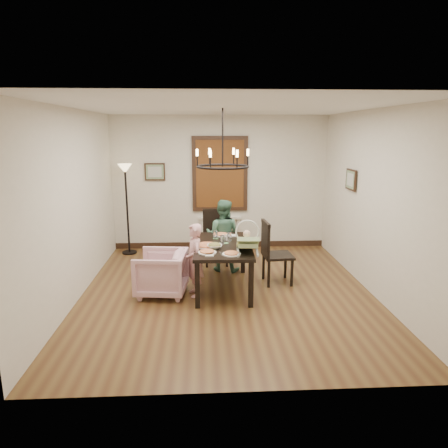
{
  "coord_description": "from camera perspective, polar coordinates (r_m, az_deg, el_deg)",
  "views": [
    {
      "loc": [
        -0.36,
        -5.88,
        2.46
      ],
      "look_at": [
        -0.03,
        0.2,
        1.05
      ],
      "focal_mm": 32.0,
      "sensor_mm": 36.0,
      "label": 1
    }
  ],
  "objects": [
    {
      "name": "window_blinds",
      "position": [
        8.4,
        -0.58,
        7.16
      ],
      "size": [
        1.0,
        0.03,
        1.4
      ],
      "primitive_type": "cube",
      "color": "#5D3512",
      "rests_on": "room_shell"
    },
    {
      "name": "floor_lamp",
      "position": [
        8.33,
        -13.66,
        1.88
      ],
      "size": [
        0.3,
        0.3,
        1.8
      ],
      "primitive_type": null,
      "color": "black",
      "rests_on": "room_shell"
    },
    {
      "name": "picture_right",
      "position": [
        7.3,
        17.68,
        6.06
      ],
      "size": [
        0.03,
        0.42,
        0.36
      ],
      "primitive_type": "cube",
      "rotation": [
        0.0,
        0.0,
        1.57
      ],
      "color": "black",
      "rests_on": "room_shell"
    },
    {
      "name": "chandelier",
      "position": [
        6.06,
        -0.2,
        8.21
      ],
      "size": [
        0.8,
        0.8,
        0.04
      ],
      "primitive_type": "torus",
      "color": "black",
      "rests_on": "room_shell"
    },
    {
      "name": "pizza_platter",
      "position": [
        6.15,
        -2.45,
        -3.09
      ],
      "size": [
        0.35,
        0.35,
        0.04
      ],
      "primitive_type": "cylinder",
      "color": "tan",
      "rests_on": "dining_table"
    },
    {
      "name": "chair_right",
      "position": [
        6.63,
        7.7,
        -3.98
      ],
      "size": [
        0.5,
        0.5,
        1.07
      ],
      "primitive_type": null,
      "rotation": [
        0.0,
        0.0,
        1.64
      ],
      "color": "black",
      "rests_on": "room_shell"
    },
    {
      "name": "drinking_glass",
      "position": [
        6.27,
        -0.27,
        -2.29
      ],
      "size": [
        0.07,
        0.07,
        0.14
      ],
      "primitive_type": "cylinder",
      "color": "silver",
      "rests_on": "dining_table"
    },
    {
      "name": "room_shell",
      "position": [
        6.35,
        0.23,
        3.43
      ],
      "size": [
        4.51,
        5.0,
        2.81
      ],
      "color": "brown",
      "rests_on": "ground"
    },
    {
      "name": "radiator",
      "position": [
        8.64,
        -0.57,
        -1.1
      ],
      "size": [
        0.92,
        0.12,
        0.62
      ],
      "primitive_type": null,
      "color": "silver",
      "rests_on": "room_shell"
    },
    {
      "name": "armchair",
      "position": [
        6.25,
        -8.96,
        -6.91
      ],
      "size": [
        0.84,
        0.82,
        0.69
      ],
      "primitive_type": "imported",
      "rotation": [
        0.0,
        0.0,
        -1.68
      ],
      "color": "beige",
      "rests_on": "room_shell"
    },
    {
      "name": "seated_man",
      "position": [
        7.17,
        -0.17,
        -2.5
      ],
      "size": [
        0.62,
        0.55,
        1.08
      ],
      "primitive_type": "imported",
      "rotation": [
        0.0,
        0.0,
        2.84
      ],
      "color": "#45745A",
      "rests_on": "room_shell"
    },
    {
      "name": "chair_far",
      "position": [
        7.51,
        -1.17,
        -1.92
      ],
      "size": [
        0.49,
        0.49,
        1.04
      ],
      "primitive_type": null,
      "rotation": [
        0.0,
        0.0,
        0.06
      ],
      "color": "black",
      "rests_on": "room_shell"
    },
    {
      "name": "salad_bowl",
      "position": [
        6.06,
        -1.36,
        -3.17
      ],
      "size": [
        0.28,
        0.28,
        0.07
      ],
      "primitive_type": "imported",
      "color": "white",
      "rests_on": "dining_table"
    },
    {
      "name": "baby_bouncer",
      "position": [
        5.82,
        3.39,
        -2.53
      ],
      "size": [
        0.41,
        0.53,
        0.33
      ],
      "primitive_type": null,
      "rotation": [
        0.0,
        0.0,
        -0.07
      ],
      "color": "#B0D08F",
      "rests_on": "dining_table"
    },
    {
      "name": "picture_back",
      "position": [
        8.45,
        -9.84,
        7.36
      ],
      "size": [
        0.42,
        0.03,
        0.36
      ],
      "primitive_type": "cube",
      "color": "black",
      "rests_on": "room_shell"
    },
    {
      "name": "elderly_woman",
      "position": [
        6.11,
        -4.25,
        -6.04
      ],
      "size": [
        0.3,
        0.38,
        0.93
      ],
      "primitive_type": "imported",
      "rotation": [
        0.0,
        0.0,
        -1.33
      ],
      "color": "#D09395",
      "rests_on": "room_shell"
    },
    {
      "name": "dining_table",
      "position": [
        6.31,
        -0.19,
        -3.65
      ],
      "size": [
        0.91,
        1.58,
        0.73
      ],
      "rotation": [
        0.0,
        0.0,
        -0.02
      ],
      "color": "black",
      "rests_on": "room_shell"
    }
  ]
}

